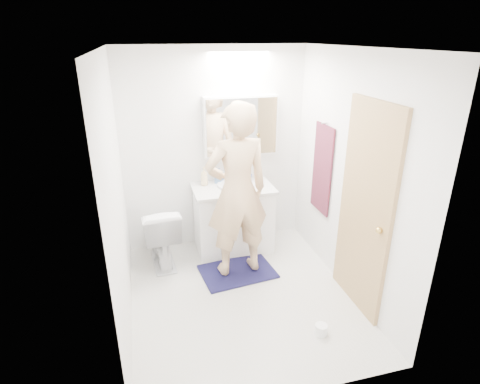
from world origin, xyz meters
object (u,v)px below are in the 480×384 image
object	(u,v)px
soap_bottle_b	(219,176)
toothbrush_cup	(249,178)
medicine_cabinet	(241,126)
person	(237,192)
vanity_cabinet	(233,220)
soap_bottle_a	(204,176)
toilet	(160,234)
toilet_paper_roll	(321,330)

from	to	relation	value
soap_bottle_b	toothbrush_cup	distance (m)	0.37
medicine_cabinet	person	xyz separation A→B (m)	(-0.24, -0.76, -0.51)
vanity_cabinet	soap_bottle_b	size ratio (longest dim) A/B	4.86
soap_bottle_a	soap_bottle_b	bearing A→B (deg)	9.19
vanity_cabinet	toilet	xyz separation A→B (m)	(-0.89, -0.11, -0.02)
toilet	toilet_paper_roll	bearing A→B (deg)	125.28
toothbrush_cup	soap_bottle_a	bearing A→B (deg)	-178.96
vanity_cabinet	toilet	size ratio (longest dim) A/B	1.22
toilet	toilet_paper_roll	world-z (taller)	toilet
toilet	soap_bottle_a	world-z (taller)	soap_bottle_a
soap_bottle_a	vanity_cabinet	bearing A→B (deg)	-25.44
person	toilet_paper_roll	world-z (taller)	person
medicine_cabinet	toilet_paper_roll	distance (m)	2.40
vanity_cabinet	toilet_paper_roll	size ratio (longest dim) A/B	8.18
medicine_cabinet	toilet	distance (m)	1.57
soap_bottle_b	person	bearing A→B (deg)	-86.78
toilet	soap_bottle_a	size ratio (longest dim) A/B	3.30
toilet	soap_bottle_b	xyz separation A→B (m)	(0.76, 0.30, 0.54)
toothbrush_cup	medicine_cabinet	bearing A→B (deg)	150.71
person	soap_bottle_a	world-z (taller)	person
toilet	toilet_paper_roll	size ratio (longest dim) A/B	6.70
soap_bottle_a	soap_bottle_b	size ratio (longest dim) A/B	1.21
vanity_cabinet	medicine_cabinet	size ratio (longest dim) A/B	1.02
toilet	soap_bottle_a	xyz separation A→B (m)	(0.57, 0.27, 0.56)
vanity_cabinet	soap_bottle_b	distance (m)	0.57
soap_bottle_a	toothbrush_cup	distance (m)	0.56
person	toilet	bearing A→B (deg)	-35.43
medicine_cabinet	toilet_paper_roll	world-z (taller)	medicine_cabinet
soap_bottle_b	toothbrush_cup	world-z (taller)	soap_bottle_b
medicine_cabinet	soap_bottle_a	world-z (taller)	medicine_cabinet
vanity_cabinet	person	world-z (taller)	person
vanity_cabinet	toilet	bearing A→B (deg)	-172.64
medicine_cabinet	toilet_paper_roll	bearing A→B (deg)	-82.60
toilet	person	distance (m)	1.10
person	soap_bottle_b	distance (m)	0.73
toothbrush_cup	toilet_paper_roll	bearing A→B (deg)	-85.13
vanity_cabinet	medicine_cabinet	world-z (taller)	medicine_cabinet
medicine_cabinet	toothbrush_cup	size ratio (longest dim) A/B	9.87
medicine_cabinet	toothbrush_cup	bearing A→B (deg)	-29.29
person	toilet_paper_roll	xyz separation A→B (m)	(0.48, -1.13, -0.94)
person	soap_bottle_b	xyz separation A→B (m)	(-0.04, 0.73, -0.07)
medicine_cabinet	soap_bottle_b	size ratio (longest dim) A/B	4.75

